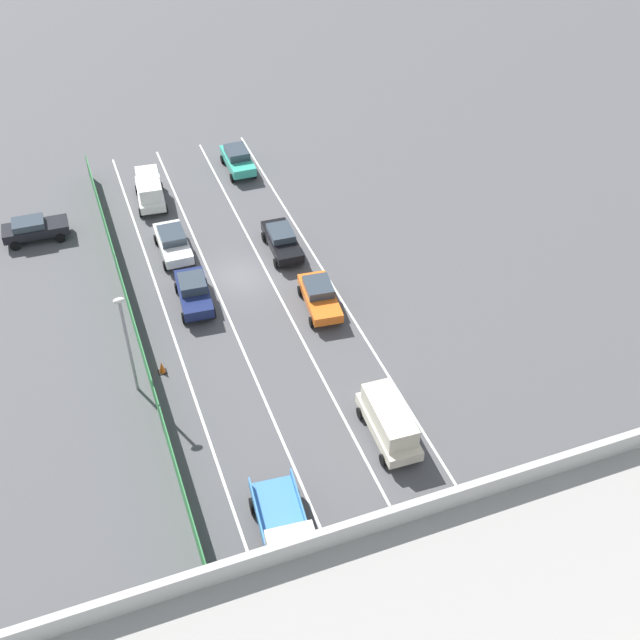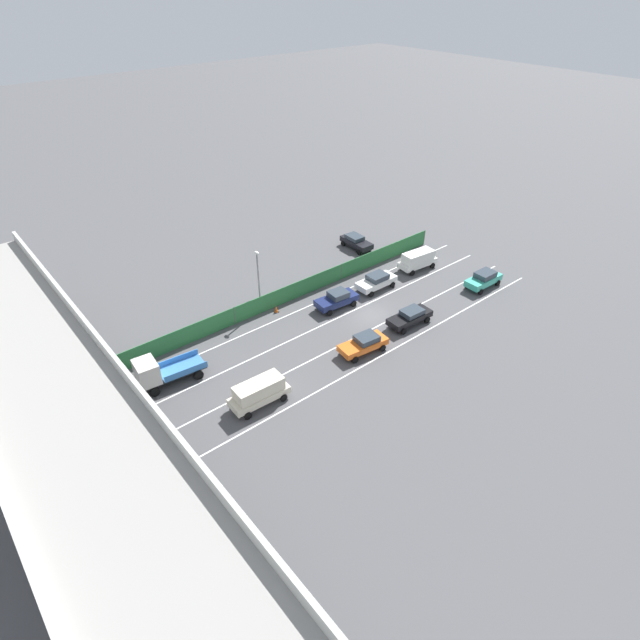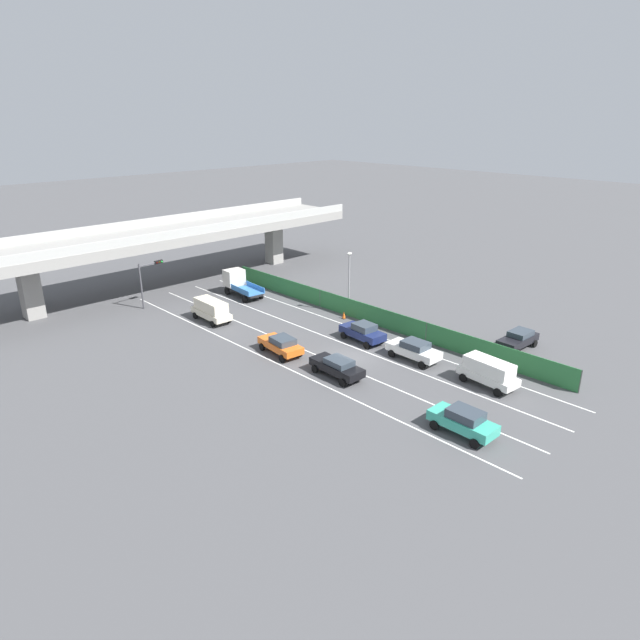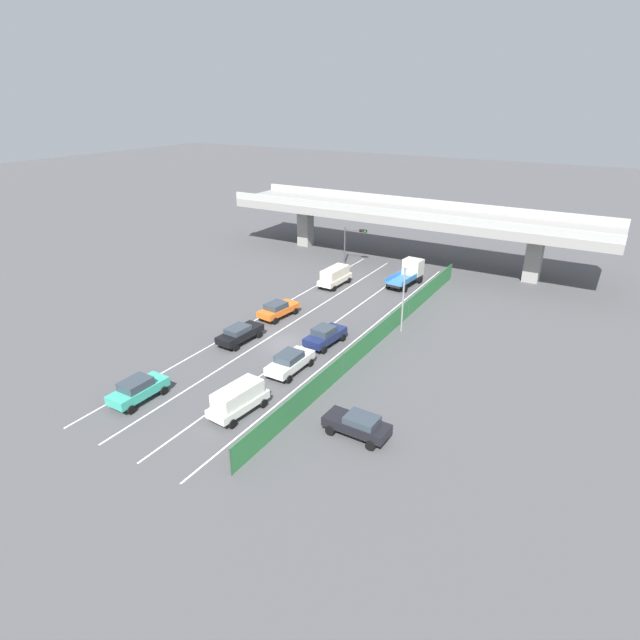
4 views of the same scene
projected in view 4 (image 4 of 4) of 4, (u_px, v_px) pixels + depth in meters
name	position (u px, v px, depth m)	size (l,w,h in m)	color
ground_plane	(283.00, 343.00, 46.22)	(300.00, 300.00, 0.00)	#4C4C4F
lane_line_left_edge	(264.00, 315.00, 52.09)	(0.14, 44.69, 0.01)	silver
lane_line_mid_left	(294.00, 322.00, 50.46)	(0.14, 44.69, 0.01)	silver
lane_line_mid_right	(325.00, 330.00, 48.83)	(0.14, 44.69, 0.01)	silver
lane_line_right_edge	(358.00, 338.00, 47.21)	(0.14, 44.69, 0.01)	silver
elevated_overpass	(409.00, 217.00, 66.53)	(48.75, 8.78, 7.49)	gray
green_fence	(379.00, 333.00, 45.89)	(0.10, 40.79, 1.86)	#2D753D
car_van_cream	(335.00, 276.00, 59.56)	(2.18, 4.87, 2.12)	beige
car_van_white	(238.00, 398.00, 35.65)	(2.35, 4.66, 2.07)	silver
car_sedan_black	(240.00, 333.00, 46.07)	(2.12, 4.71, 1.55)	black
car_sedan_navy	(325.00, 335.00, 45.56)	(2.29, 4.53, 1.72)	navy
car_sedan_white	(290.00, 361.00, 41.12)	(2.07, 4.60, 1.66)	white
car_taxi_orange	(278.00, 309.00, 51.22)	(2.39, 4.66, 1.58)	orange
car_taxi_teal	(138.00, 389.00, 37.20)	(2.04, 4.39, 1.73)	teal
flatbed_truck_blue	(409.00, 272.00, 60.24)	(2.75, 5.67, 2.70)	black
parked_sedan_dark	(358.00, 424.00, 33.37)	(4.35, 2.07, 1.56)	black
traffic_light	(353.00, 238.00, 66.09)	(2.98, 0.62, 4.83)	#47474C
street_lamp	(404.00, 292.00, 47.02)	(0.60, 0.36, 6.35)	gray
traffic_cone	(382.00, 327.00, 48.50)	(0.47, 0.47, 0.73)	orange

